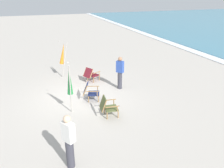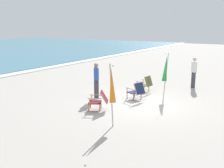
{
  "view_description": "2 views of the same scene",
  "coord_description": "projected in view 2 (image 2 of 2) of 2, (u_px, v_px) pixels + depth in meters",
  "views": [
    {
      "loc": [
        8.93,
        -1.66,
        4.47
      ],
      "look_at": [
        0.32,
        1.44,
        0.58
      ],
      "focal_mm": 35.0,
      "sensor_mm": 36.0,
      "label": 1
    },
    {
      "loc": [
        -9.86,
        -4.7,
        3.28
      ],
      "look_at": [
        0.5,
        1.74,
        0.55
      ],
      "focal_mm": 42.0,
      "sensor_mm": 36.0,
      "label": 2
    }
  ],
  "objects": [
    {
      "name": "beach_chair_front_right",
      "position": [
        137.0,
        91.0,
        11.75
      ],
      "size": [
        0.77,
        0.85,
        0.81
      ],
      "color": "#19234C",
      "rests_on": "ground"
    },
    {
      "name": "ground_plane",
      "position": [
        140.0,
        103.0,
        11.31
      ],
      "size": [
        80.0,
        80.0,
        0.0
      ],
      "primitive_type": "plane",
      "color": "#B2AAA0"
    },
    {
      "name": "beach_chair_back_right",
      "position": [
        99.0,
        100.0,
        10.32
      ],
      "size": [
        0.87,
        0.94,
        0.78
      ],
      "color": "maroon",
      "rests_on": "ground"
    },
    {
      "name": "umbrella_furled_orange",
      "position": [
        112.0,
        86.0,
        8.59
      ],
      "size": [
        0.53,
        0.51,
        2.07
      ],
      "color": "#B7B2A8",
      "rests_on": "ground"
    },
    {
      "name": "person_by_waterline",
      "position": [
        96.0,
        80.0,
        11.94
      ],
      "size": [
        0.39,
        0.37,
        1.63
      ],
      "color": "#383842",
      "rests_on": "ground"
    },
    {
      "name": "beach_chair_front_left",
      "position": [
        145.0,
        83.0,
        13.18
      ],
      "size": [
        0.65,
        0.74,
        0.82
      ],
      "color": "#515B33",
      "rests_on": "ground"
    },
    {
      "name": "umbrella_furled_green",
      "position": [
        166.0,
        69.0,
        11.78
      ],
      "size": [
        0.48,
        0.25,
        2.1
      ],
      "color": "#B7B2A8",
      "rests_on": "ground"
    },
    {
      "name": "person_near_chairs",
      "position": [
        194.0,
        72.0,
        13.97
      ],
      "size": [
        0.39,
        0.35,
        1.63
      ],
      "color": "#383842",
      "rests_on": "ground"
    }
  ]
}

